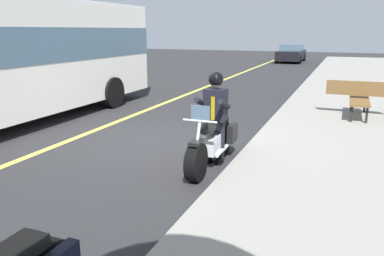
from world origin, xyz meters
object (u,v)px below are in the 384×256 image
car_dark (291,53)px  bench_sidewalk (360,96)px  motorcycle_main (212,142)px  rider_main (215,109)px

car_dark → bench_sidewalk: 20.87m
car_dark → bench_sidewalk: (20.35, 4.65, 0.02)m
motorcycle_main → rider_main: size_ratio=1.27×
rider_main → motorcycle_main: bearing=1.9°
motorcycle_main → rider_main: rider_main is taller
motorcycle_main → bench_sidewalk: 5.60m
motorcycle_main → car_dark: car_dark is taller
rider_main → car_dark: bearing=-175.4°
motorcycle_main → car_dark: size_ratio=0.48×
rider_main → car_dark: (-25.11, -2.03, -0.35)m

